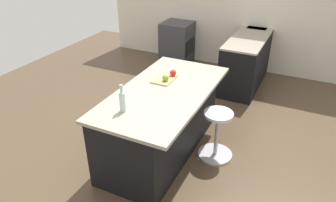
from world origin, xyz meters
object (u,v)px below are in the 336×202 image
(apple_red, at_px, (173,73))
(water_bottle, at_px, (122,101))
(oven_range, at_px, (177,43))
(stool_by_window, at_px, (217,136))
(cutting_board, at_px, (165,79))
(apple_green, at_px, (165,78))
(kitchen_island, at_px, (161,120))

(apple_red, distance_m, water_bottle, 1.02)
(oven_range, distance_m, apple_red, 2.78)
(stool_by_window, bearing_deg, water_bottle, -45.68)
(apple_red, bearing_deg, stool_by_window, 73.65)
(oven_range, bearing_deg, apple_red, 22.92)
(oven_range, xyz_separation_m, cutting_board, (2.62, 0.99, 0.46))
(cutting_board, distance_m, apple_green, 0.10)
(cutting_board, xyz_separation_m, apple_red, (-0.11, 0.07, 0.05))
(oven_range, distance_m, kitchen_island, 3.09)
(stool_by_window, bearing_deg, apple_green, -92.21)
(oven_range, height_order, water_bottle, water_bottle)
(kitchen_island, xyz_separation_m, apple_red, (-0.39, -0.02, 0.50))
(apple_green, relative_size, apple_red, 1.00)
(oven_range, bearing_deg, cutting_board, 20.76)
(stool_by_window, height_order, cutting_board, cutting_board)
(oven_range, relative_size, cutting_board, 2.41)
(apple_green, xyz_separation_m, water_bottle, (0.83, -0.10, 0.06))
(apple_red, bearing_deg, oven_range, -157.08)
(kitchen_island, relative_size, stool_by_window, 3.09)
(water_bottle, bearing_deg, oven_range, -164.96)
(oven_range, xyz_separation_m, apple_red, (2.51, 1.06, 0.51))
(stool_by_window, relative_size, cutting_board, 1.79)
(stool_by_window, distance_m, apple_green, 0.97)
(water_bottle, bearing_deg, kitchen_island, 167.93)
(kitchen_island, distance_m, cutting_board, 0.53)
(stool_by_window, bearing_deg, oven_range, -146.99)
(oven_range, bearing_deg, water_bottle, 15.04)
(kitchen_island, distance_m, water_bottle, 0.85)
(oven_range, height_order, kitchen_island, kitchen_island)
(kitchen_island, distance_m, stool_by_window, 0.73)
(oven_range, relative_size, apple_red, 10.36)
(cutting_board, xyz_separation_m, apple_green, (0.07, 0.05, 0.05))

